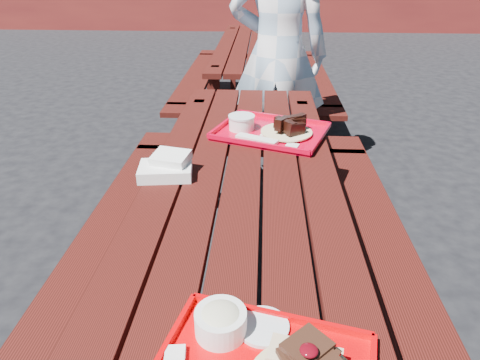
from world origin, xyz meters
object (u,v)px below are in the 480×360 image
(far_tray, at_px, (269,130))
(person, at_px, (278,55))
(picnic_table_near, at_px, (242,219))
(picnic_table_far, at_px, (256,63))

(far_tray, height_order, person, person)
(far_tray, xyz_separation_m, person, (0.06, 1.04, 0.14))
(picnic_table_near, height_order, person, person)
(picnic_table_far, relative_size, person, 1.31)
(picnic_table_far, bearing_deg, person, -82.87)
(picnic_table_near, xyz_separation_m, far_tray, (0.10, 0.45, 0.21))
(person, bearing_deg, far_tray, 94.28)
(picnic_table_near, bearing_deg, person, 83.68)
(picnic_table_near, height_order, picnic_table_far, same)
(picnic_table_near, bearing_deg, far_tray, 77.02)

